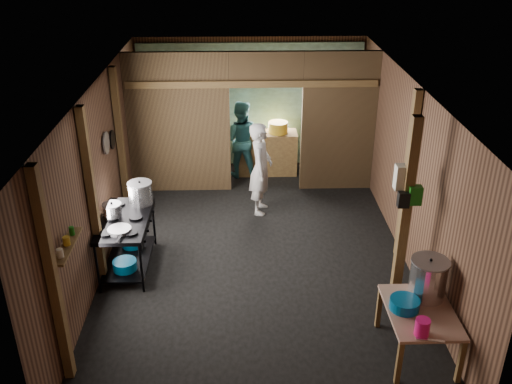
{
  "coord_description": "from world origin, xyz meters",
  "views": [
    {
      "loc": [
        -0.22,
        -7.5,
        4.69
      ],
      "look_at": [
        0.0,
        -0.2,
        1.1
      ],
      "focal_mm": 39.6,
      "sensor_mm": 36.0,
      "label": 1
    }
  ],
  "objects_px": {
    "cook": "(261,169)",
    "stock_pot": "(428,279)",
    "gas_range": "(127,243)",
    "stove_pot_large": "(141,194)",
    "pink_bucket": "(422,327)",
    "prep_table": "(417,332)",
    "yellow_tub": "(278,127)"
  },
  "relations": [
    {
      "from": "cook",
      "to": "stock_pot",
      "type": "bearing_deg",
      "value": -142.89
    },
    {
      "from": "gas_range",
      "to": "cook",
      "type": "relative_size",
      "value": 0.85
    },
    {
      "from": "gas_range",
      "to": "stove_pot_large",
      "type": "xyz_separation_m",
      "value": [
        0.17,
        0.47,
        0.57
      ]
    },
    {
      "from": "pink_bucket",
      "to": "cook",
      "type": "xyz_separation_m",
      "value": [
        -1.59,
        4.05,
        0.1
      ]
    },
    {
      "from": "prep_table",
      "to": "stove_pot_large",
      "type": "xyz_separation_m",
      "value": [
        -3.54,
        2.4,
        0.67
      ]
    },
    {
      "from": "stove_pot_large",
      "to": "cook",
      "type": "height_order",
      "value": "cook"
    },
    {
      "from": "stock_pot",
      "to": "cook",
      "type": "height_order",
      "value": "cook"
    },
    {
      "from": "pink_bucket",
      "to": "yellow_tub",
      "type": "bearing_deg",
      "value": 101.72
    },
    {
      "from": "gas_range",
      "to": "stock_pot",
      "type": "relative_size",
      "value": 2.65
    },
    {
      "from": "pink_bucket",
      "to": "yellow_tub",
      "type": "height_order",
      "value": "yellow_tub"
    },
    {
      "from": "stock_pot",
      "to": "cook",
      "type": "relative_size",
      "value": 0.32
    },
    {
      "from": "stove_pot_large",
      "to": "pink_bucket",
      "type": "relative_size",
      "value": 1.87
    },
    {
      "from": "prep_table",
      "to": "pink_bucket",
      "type": "bearing_deg",
      "value": -106.09
    },
    {
      "from": "yellow_tub",
      "to": "pink_bucket",
      "type": "bearing_deg",
      "value": -78.28
    },
    {
      "from": "stove_pot_large",
      "to": "stock_pot",
      "type": "height_order",
      "value": "stove_pot_large"
    },
    {
      "from": "prep_table",
      "to": "yellow_tub",
      "type": "xyz_separation_m",
      "value": [
        -1.3,
        5.3,
        0.65
      ]
    },
    {
      "from": "prep_table",
      "to": "stock_pot",
      "type": "relative_size",
      "value": 2.01
    },
    {
      "from": "gas_range",
      "to": "prep_table",
      "type": "bearing_deg",
      "value": -27.54
    },
    {
      "from": "prep_table",
      "to": "pink_bucket",
      "type": "relative_size",
      "value": 5.38
    },
    {
      "from": "cook",
      "to": "stove_pot_large",
      "type": "bearing_deg",
      "value": 132.61
    },
    {
      "from": "gas_range",
      "to": "cook",
      "type": "bearing_deg",
      "value": 40.42
    },
    {
      "from": "pink_bucket",
      "to": "yellow_tub",
      "type": "relative_size",
      "value": 0.5
    },
    {
      "from": "prep_table",
      "to": "stove_pot_large",
      "type": "distance_m",
      "value": 4.33
    },
    {
      "from": "cook",
      "to": "pink_bucket",
      "type": "bearing_deg",
      "value": -150.03
    },
    {
      "from": "prep_table",
      "to": "stock_pot",
      "type": "height_order",
      "value": "stock_pot"
    },
    {
      "from": "pink_bucket",
      "to": "yellow_tub",
      "type": "distance_m",
      "value": 5.84
    },
    {
      "from": "yellow_tub",
      "to": "cook",
      "type": "bearing_deg",
      "value": -103.62
    },
    {
      "from": "stove_pot_large",
      "to": "cook",
      "type": "relative_size",
      "value": 0.22
    },
    {
      "from": "gas_range",
      "to": "yellow_tub",
      "type": "height_order",
      "value": "yellow_tub"
    },
    {
      "from": "prep_table",
      "to": "yellow_tub",
      "type": "height_order",
      "value": "yellow_tub"
    },
    {
      "from": "stock_pot",
      "to": "prep_table",
      "type": "bearing_deg",
      "value": -116.11
    },
    {
      "from": "prep_table",
      "to": "cook",
      "type": "bearing_deg",
      "value": 115.07
    }
  ]
}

